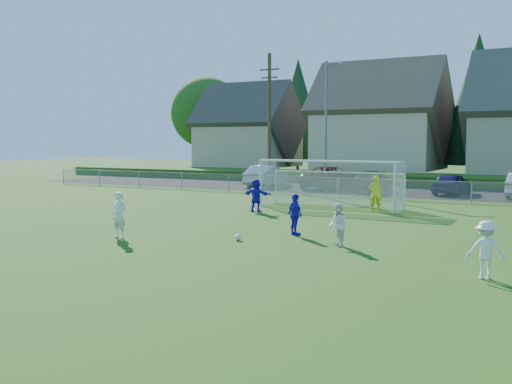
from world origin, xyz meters
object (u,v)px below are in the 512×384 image
Objects in this scene: soccer_ball at (238,237)px; player_white_b at (338,225)px; soccer_goal at (331,176)px; player_blue_a at (295,214)px; player_white_a at (119,215)px; car_d at (372,181)px; goalkeeper at (375,193)px; car_b at (266,176)px; car_e at (452,184)px; player_blue_b at (256,195)px; player_white_c at (486,250)px; car_c at (330,178)px.

soccer_ball is 0.15× the size of player_white_b.
soccer_ball is at bearing -84.13° from soccer_goal.
player_white_a is at bearing 71.96° from player_blue_a.
car_d is at bearing 96.69° from soccer_goal.
player_blue_a is 8.81m from goalkeeper.
soccer_ball is at bearing -124.65° from player_white_b.
player_white_b is 26.40m from car_b.
car_d is 5.22m from car_e.
player_blue_b is 4.49m from soccer_goal.
goalkeeper is at bearing 132.17° from car_b.
player_blue_a is 0.21× the size of soccer_goal.
soccer_goal reaches higher than player_blue_a.
soccer_goal is (2.71, 13.11, 0.79)m from player_white_a.
car_d is at bearing 89.16° from player_white_a.
goalkeeper is at bearing -79.07° from player_white_c.
car_e is (8.77, -0.75, -0.11)m from car_c.
car_d is at bearing 11.53° from car_e.
car_e is at bearing 174.53° from car_c.
car_b is (-12.28, 20.58, 0.04)m from player_blue_a.
player_white_c is 16.46m from soccer_goal.
player_blue_a is at bearing 132.69° from player_blue_b.
player_blue_a reaches higher than soccer_ball.
player_white_c is 26.03m from car_d.
car_b is 0.84× the size of car_c.
player_blue_b reaches higher than car_d.
car_e is at bearing 69.71° from soccer_goal.
car_d is 10.44m from soccer_goal.
player_white_c is 0.84× the size of goalkeeper.
car_c is at bearing -35.56° from player_blue_a.
car_b is 5.13m from car_c.
car_c is at bearing 158.20° from player_white_b.
car_e is (13.89, -0.45, -0.10)m from car_b.
player_blue_b is (-12.02, 9.70, 0.07)m from player_white_c.
car_c is at bearing 1.73° from car_e.
player_white_b is 0.19× the size of soccer_goal.
soccer_ball is at bearing -30.79° from player_white_c.
player_white_a is 1.13× the size of player_white_c.
player_blue_b is 15.82m from car_e.
player_white_a reaches higher than car_d.
car_b is (-7.45, 14.89, -0.01)m from player_blue_b.
soccer_goal is (1.21, -10.33, 0.91)m from car_d.
goalkeeper is at bearing 120.69° from car_c.
car_e is at bearing 137.04° from player_white_b.
car_c is at bearing 112.55° from soccer_goal.
player_blue_b is 15.37m from car_c.
goalkeeper is 0.30× the size of car_c.
soccer_ball is 25.22m from car_b.
player_white_b is 0.29× the size of car_d.
goalkeeper is at bearing 146.74° from player_white_b.
player_white_a is 0.95× the size of goalkeeper.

